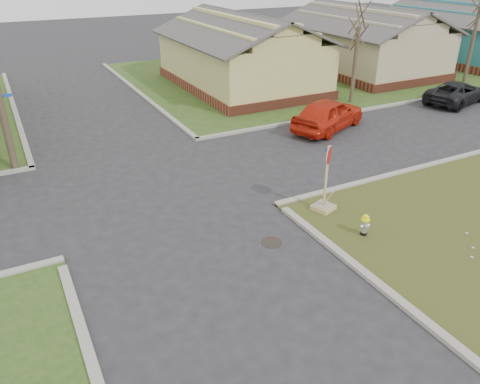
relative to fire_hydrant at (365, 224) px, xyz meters
name	(u,v)px	position (x,y,z in m)	size (l,w,h in m)	color
ground	(198,253)	(-4.90, 1.49, -0.44)	(120.00, 120.00, 0.00)	#262528
verge_far_right	(366,65)	(17.10, 19.49, -0.42)	(37.00, 19.00, 0.05)	#2E481A
curbs	(146,186)	(-4.90, 6.49, -0.44)	(80.00, 40.00, 0.12)	gray
manhole	(272,242)	(-2.70, 0.99, -0.44)	(0.64, 0.64, 0.01)	black
side_house_yellow	(240,53)	(5.10, 17.99, 1.74)	(7.60, 11.60, 4.70)	brown
side_house_tan	(363,41)	(15.10, 17.99, 1.74)	(7.60, 11.60, 4.70)	brown
side_house_teal	(458,31)	(25.10, 17.99, 1.74)	(7.60, 11.60, 4.70)	brown
tree_mid_right	(355,66)	(9.10, 11.69, 1.71)	(0.22, 0.22, 4.20)	#3D3323
tree_far_right	(472,46)	(19.10, 11.99, 1.99)	(0.22, 0.22, 4.76)	#3D3323
fire_hydrant	(365,224)	(0.00, 0.00, 0.00)	(0.27, 0.27, 0.72)	black
stop_sign	(324,196)	(-0.13, 1.87, 0.11)	(0.66, 0.64, 2.33)	tan
red_sedan	(328,114)	(5.04, 8.53, 0.34)	(1.84, 4.58, 1.56)	red
dark_pickup	(457,93)	(14.45, 8.81, 0.19)	(2.09, 4.54, 1.26)	black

